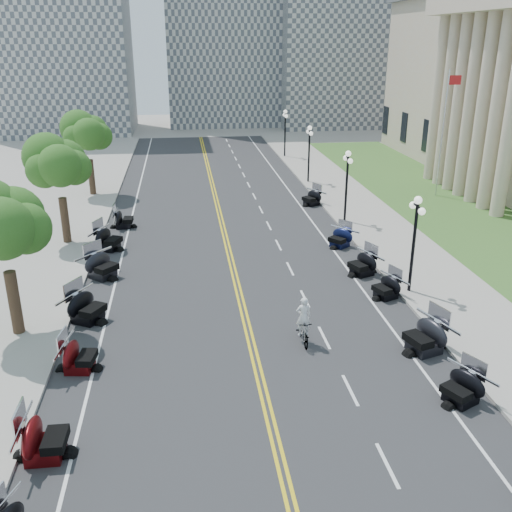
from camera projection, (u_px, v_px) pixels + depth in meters
name	position (u px, v px, depth m)	size (l,w,h in m)	color
ground	(251.00, 342.00, 24.37)	(160.00, 160.00, 0.00)	gray
road	(231.00, 259.00, 33.63)	(16.00, 90.00, 0.01)	#333335
centerline_yellow_a	(229.00, 259.00, 33.62)	(0.12, 90.00, 0.00)	yellow
centerline_yellow_b	(233.00, 259.00, 33.65)	(0.12, 90.00, 0.00)	yellow
edge_line_north	(336.00, 254.00, 34.41)	(0.12, 90.00, 0.00)	white
edge_line_south	(120.00, 264.00, 32.86)	(0.12, 90.00, 0.00)	white
lane_dash_4	(387.00, 465.00, 17.34)	(0.12, 2.00, 0.00)	white
lane_dash_5	(350.00, 390.00, 21.05)	(0.12, 2.00, 0.00)	white
lane_dash_6	(324.00, 337.00, 24.75)	(0.12, 2.00, 0.00)	white
lane_dash_7	(305.00, 299.00, 28.46)	(0.12, 2.00, 0.00)	white
lane_dash_8	(290.00, 269.00, 32.17)	(0.12, 2.00, 0.00)	white
lane_dash_9	(278.00, 245.00, 35.87)	(0.12, 2.00, 0.00)	white
lane_dash_10	(269.00, 226.00, 39.58)	(0.12, 2.00, 0.00)	white
lane_dash_11	(261.00, 210.00, 43.28)	(0.12, 2.00, 0.00)	white
lane_dash_12	(254.00, 196.00, 46.99)	(0.12, 2.00, 0.00)	white
lane_dash_13	(249.00, 185.00, 50.69)	(0.12, 2.00, 0.00)	white
lane_dash_14	(244.00, 175.00, 54.40)	(0.12, 2.00, 0.00)	white
lane_dash_15	(239.00, 166.00, 58.11)	(0.12, 2.00, 0.00)	white
lane_dash_16	(236.00, 159.00, 61.81)	(0.12, 2.00, 0.00)	white
lane_dash_17	(232.00, 152.00, 65.52)	(0.12, 2.00, 0.00)	white
lane_dash_18	(229.00, 146.00, 69.22)	(0.12, 2.00, 0.00)	white
lane_dash_19	(227.00, 140.00, 72.93)	(0.12, 2.00, 0.00)	white
sidewalk_north	(401.00, 250.00, 34.88)	(5.00, 90.00, 0.15)	#9E9991
sidewalk_south	(46.00, 266.00, 32.34)	(5.00, 90.00, 0.15)	#9E9991
lawn	(451.00, 210.00, 43.15)	(9.00, 60.00, 0.10)	#356023
distant_block_a	(58.00, 32.00, 75.00)	(18.00, 14.00, 26.00)	gray
distant_block_b	(221.00, 18.00, 82.51)	(16.00, 12.00, 30.00)	gray
distant_block_c	(346.00, 47.00, 83.33)	(20.00, 14.00, 22.00)	gray
street_lamp_2	(413.00, 245.00, 28.19)	(0.50, 1.20, 4.90)	black
street_lamp_3	(346.00, 187.00, 39.31)	(0.50, 1.20, 4.90)	black
street_lamp_4	(309.00, 154.00, 50.43)	(0.50, 1.20, 4.90)	black
street_lamp_5	(285.00, 133.00, 61.54)	(0.50, 1.20, 4.90)	black
flagpole	(442.00, 135.00, 45.15)	(1.10, 0.20, 10.00)	silver
tree_2	(3.00, 232.00, 23.32)	(4.80, 4.80, 9.20)	#235619
tree_3	(59.00, 170.00, 34.44)	(4.80, 4.80, 9.20)	#235619
tree_4	(88.00, 138.00, 45.55)	(4.80, 4.80, 9.20)	#235619
motorcycle_n_4	(462.00, 386.00, 20.16)	(1.88, 1.88, 1.31)	black
motorcycle_n_5	(425.00, 335.00, 23.41)	(2.23, 2.23, 1.56)	black
motorcycle_n_6	(386.00, 286.00, 28.38)	(1.79, 1.79, 1.25)	black
motorcycle_n_7	(362.00, 263.00, 31.16)	(1.98, 1.98, 1.38)	black
motorcycle_n_8	(340.00, 237.00, 35.38)	(1.85, 1.85, 1.30)	black
motorcycle_n_10	(312.00, 197.00, 44.28)	(1.88, 1.88, 1.32)	black
motorcycle_s_4	(43.00, 437.00, 17.45)	(2.13, 2.13, 1.49)	#590A0C
motorcycle_s_5	(79.00, 355.00, 22.12)	(1.95, 1.95, 1.36)	#590A0C
motorcycle_s_6	(87.00, 306.00, 25.95)	(2.22, 2.22, 1.55)	black
motorcycle_s_7	(102.00, 264.00, 30.73)	(2.22, 2.22, 1.56)	black
motorcycle_s_8	(108.00, 238.00, 34.80)	(2.19, 2.19, 1.53)	black
motorcycle_s_9	(123.00, 218.00, 38.96)	(1.96, 1.96, 1.37)	black
bicycle	(303.00, 331.00, 24.16)	(0.54, 1.90, 1.14)	#A51414
cyclist_rider	(304.00, 300.00, 23.65)	(0.65, 0.42, 1.77)	silver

